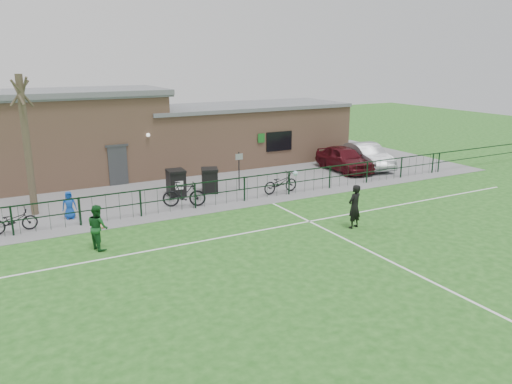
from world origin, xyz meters
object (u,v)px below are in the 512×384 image
bicycle_c (13,221)px  outfield_player (98,227)px  bicycle_e (280,183)px  wheelie_bin_left (176,183)px  spectator_child (69,205)px  bare_tree (27,147)px  sign_post (239,171)px  car_maroon (344,159)px  ball_ground (102,226)px  car_silver (367,156)px  wheelie_bin_right (210,181)px  bicycle_d (184,194)px

bicycle_c → outfield_player: bearing=-147.0°
bicycle_e → outfield_player: bearing=105.3°
wheelie_bin_left → spectator_child: size_ratio=1.01×
bare_tree → sign_post: bearing=-3.7°
car_maroon → outfield_player: (-15.63, -5.92, 0.05)m
bare_tree → outfield_player: 6.09m
car_maroon → spectator_child: (-16.00, -1.84, -0.15)m
spectator_child → ball_ground: size_ratio=5.08×
car_silver → bicycle_e: size_ratio=2.30×
car_silver → bicycle_e: (-7.79, -2.58, -0.23)m
car_maroon → ball_ground: bearing=-161.9°
sign_post → bicycle_c: bearing=-172.0°
bare_tree → wheelie_bin_left: size_ratio=4.98×
wheelie_bin_right → bicycle_d: 2.66m
sign_post → spectator_child: size_ratio=1.68×
wheelie_bin_left → car_maroon: (10.76, 0.45, 0.14)m
sign_post → bicycle_e: (1.61, -1.43, -0.48)m
sign_post → spectator_child: 8.44m
bare_tree → bicycle_d: size_ratio=3.05×
wheelie_bin_right → bicycle_d: bearing=-120.1°
bicycle_c → outfield_player: outfield_player is taller
bicycle_c → bicycle_d: bicycle_d is taller
wheelie_bin_left → wheelie_bin_right: (1.68, -0.29, -0.03)m
wheelie_bin_left → bicycle_e: wheelie_bin_left is taller
outfield_player → bare_tree: bearing=0.5°
wheelie_bin_right → bicycle_e: (3.10, -1.78, -0.06)m
car_silver → bicycle_d: (-12.90, -2.54, -0.15)m
wheelie_bin_left → bicycle_d: size_ratio=0.61×
bare_tree → bicycle_e: 11.72m
sign_post → bicycle_d: size_ratio=1.02×
wheelie_bin_left → wheelie_bin_right: 1.70m
sign_post → bicycle_c: 10.72m
wheelie_bin_left → ball_ground: (-4.32, -3.32, -0.51)m
car_maroon → spectator_child: car_maroon is taller
sign_post → spectator_child: sign_post is taller
bicycle_c → outfield_player: size_ratio=1.08×
spectator_child → bicycle_e: bearing=2.7°
bicycle_d → ball_ground: (-3.97, -1.30, -0.49)m
car_maroon → wheelie_bin_right: bearing=-171.3°
bicycle_d → bicycle_e: bicycle_d is taller
car_maroon → bicycle_e: car_maroon is taller
car_maroon → wheelie_bin_left: bearing=-173.6°
spectator_child → bare_tree: bearing=139.0°
spectator_child → outfield_player: outfield_player is taller
sign_post → car_silver: sign_post is taller
bicycle_d → ball_ground: 4.21m
wheelie_bin_left → sign_post: 3.25m
spectator_child → wheelie_bin_left: bearing=21.5°
wheelie_bin_left → ball_ground: 5.47m
bare_tree → car_silver: size_ratio=1.33×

